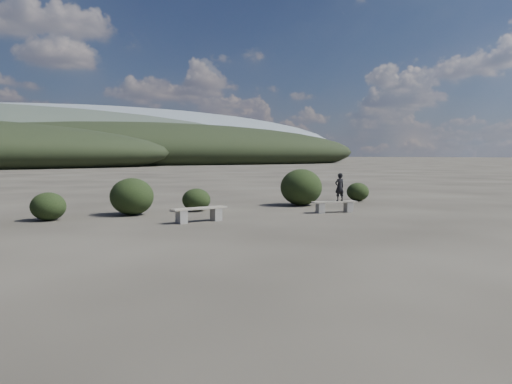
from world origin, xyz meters
TOP-DOWN VIEW (x-y plane):
  - ground at (0.00, 0.00)m, footprint 1200.00×1200.00m
  - bench_left at (-1.36, 6.08)m, footprint 1.88×0.51m
  - bench_right at (4.03, 5.88)m, footprint 1.75×0.76m
  - seated_person at (4.22, 5.83)m, footprint 0.40×0.29m
  - shrub_a at (-5.41, 8.97)m, footprint 1.13×1.13m
  - shrub_b at (-2.62, 9.05)m, footprint 1.54×1.54m
  - shrub_c at (-0.13, 9.03)m, footprint 1.08×1.08m
  - shrub_d at (4.59, 8.74)m, footprint 1.77×1.77m
  - shrub_e at (8.08, 9.04)m, footprint 1.03×1.03m

SIDE VIEW (x-z plane):
  - ground at x=0.00m, z-range 0.00..0.00m
  - bench_right at x=4.03m, z-range 0.05..0.47m
  - bench_left at x=-1.36m, z-range 0.05..0.51m
  - shrub_e at x=8.08m, z-range 0.00..0.86m
  - shrub_c at x=-0.13m, z-range 0.00..0.86m
  - shrub_a at x=-5.41m, z-range 0.00..0.92m
  - shrub_b at x=-2.62m, z-range 0.00..1.32m
  - shrub_d at x=4.59m, z-range 0.00..1.55m
  - seated_person at x=4.22m, z-range 0.43..1.47m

